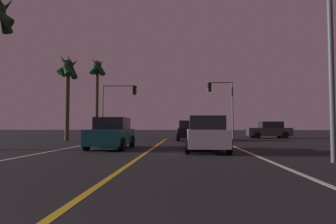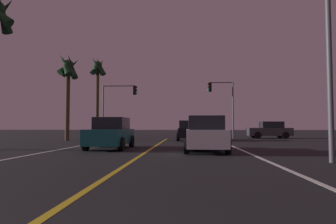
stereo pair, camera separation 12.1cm
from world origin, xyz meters
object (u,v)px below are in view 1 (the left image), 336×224
object	(u,v)px
traffic_light_near_left	(119,99)
palm_tree_left_mid	(68,72)
car_lead_same_lane	(206,135)
traffic_light_near_right	(221,97)
palm_tree_left_far	(97,74)
car_oncoming	(112,134)
street_lamp_right_near	(314,15)
car_crossing_side	(269,130)
car_ahead_far	(189,131)

from	to	relation	value
traffic_light_near_left	palm_tree_left_mid	world-z (taller)	palm_tree_left_mid
car_lead_same_lane	traffic_light_near_left	world-z (taller)	traffic_light_near_left
traffic_light_near_right	palm_tree_left_far	world-z (taller)	palm_tree_left_far
palm_tree_left_mid	palm_tree_left_far	distance (m)	6.51
car_oncoming	street_lamp_right_near	world-z (taller)	street_lamp_right_near
palm_tree_left_mid	palm_tree_left_far	world-z (taller)	palm_tree_left_far
car_oncoming	traffic_light_near_right	xyz separation A→B (m)	(7.54, 13.53, 3.30)
car_crossing_side	traffic_light_near_right	bearing A→B (deg)	14.50
car_crossing_side	traffic_light_near_right	size ratio (longest dim) A/B	0.77
car_lead_same_lane	street_lamp_right_near	xyz separation A→B (m)	(3.42, -4.08, 4.21)
car_crossing_side	palm_tree_left_far	distance (m)	18.99
car_oncoming	car_crossing_side	world-z (taller)	same
car_lead_same_lane	street_lamp_right_near	distance (m)	6.79
car_crossing_side	traffic_light_near_left	xyz separation A→B (m)	(-15.20, -1.30, 3.19)
traffic_light_near_left	palm_tree_left_mid	bearing A→B (deg)	-125.58
car_crossing_side	street_lamp_right_near	bearing A→B (deg)	78.50
traffic_light_near_left	street_lamp_right_near	bearing A→B (deg)	-59.98
car_lead_same_lane	traffic_light_near_left	xyz separation A→B (m)	(-7.63, 15.03, 3.19)
street_lamp_right_near	palm_tree_left_far	bearing A→B (deg)	-56.27
traffic_light_near_right	street_lamp_right_near	distance (m)	19.15
street_lamp_right_near	car_ahead_far	bearing A→B (deg)	-75.03
traffic_light_near_left	palm_tree_left_mid	xyz separation A→B (m)	(-3.41, -4.77, 1.83)
traffic_light_near_left	palm_tree_left_far	bearing A→B (deg)	149.92
car_oncoming	car_ahead_far	bearing A→B (deg)	156.23
car_ahead_far	traffic_light_near_right	size ratio (longest dim) A/B	0.77
car_lead_same_lane	palm_tree_left_far	bearing A→B (deg)	32.05
car_crossing_side	street_lamp_right_near	xyz separation A→B (m)	(-4.15, -20.41, 4.21)
car_lead_same_lane	palm_tree_left_far	distance (m)	20.57
car_ahead_far	traffic_light_near_right	bearing A→B (deg)	-40.79
traffic_light_near_left	car_crossing_side	bearing A→B (deg)	4.88
car_ahead_far	traffic_light_near_right	world-z (taller)	traffic_light_near_right
car_oncoming	car_lead_same_lane	size ratio (longest dim) A/B	1.00
street_lamp_right_near	car_crossing_side	bearing A→B (deg)	-101.50
car_oncoming	palm_tree_left_far	xyz separation A→B (m)	(-5.43, 15.15, 6.07)
traffic_light_near_right	street_lamp_right_near	world-z (taller)	street_lamp_right_near
car_lead_same_lane	street_lamp_right_near	world-z (taller)	street_lamp_right_near
car_ahead_far	palm_tree_left_mid	bearing A→B (deg)	95.60
palm_tree_left_far	palm_tree_left_mid	bearing A→B (deg)	-95.47
street_lamp_right_near	palm_tree_left_mid	distance (m)	20.38
palm_tree_left_far	traffic_light_near_left	bearing A→B (deg)	-30.08
car_oncoming	palm_tree_left_mid	bearing A→B (deg)	-145.39
car_oncoming	street_lamp_right_near	bearing A→B (deg)	56.42
car_crossing_side	car_lead_same_lane	xyz separation A→B (m)	(-7.57, -16.33, 0.00)
car_ahead_far	palm_tree_left_mid	world-z (taller)	palm_tree_left_mid
car_oncoming	palm_tree_left_far	size ratio (longest dim) A/B	0.50
car_lead_same_lane	palm_tree_left_mid	size ratio (longest dim) A/B	0.58
traffic_light_near_left	street_lamp_right_near	world-z (taller)	street_lamp_right_near
car_oncoming	street_lamp_right_near	size ratio (longest dim) A/B	0.54
street_lamp_right_near	palm_tree_left_mid	size ratio (longest dim) A/B	1.06
car_oncoming	palm_tree_left_mid	world-z (taller)	palm_tree_left_mid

